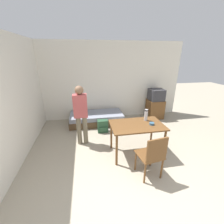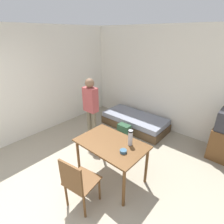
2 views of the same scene
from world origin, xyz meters
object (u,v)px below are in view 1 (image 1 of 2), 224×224
(wooden_chair, at_px, (152,155))
(person_standing, at_px, (81,112))
(thermos_flask, at_px, (146,115))
(mate_bowl, at_px, (152,124))
(dining_table, at_px, (137,128))
(backpack, at_px, (103,126))
(daybed, at_px, (97,118))
(tv, at_px, (155,104))

(wooden_chair, relative_size, person_standing, 0.59)
(thermos_flask, distance_m, mate_bowl, 0.28)
(dining_table, xyz_separation_m, backpack, (-0.65, 1.22, -0.49))
(daybed, relative_size, thermos_flask, 6.59)
(mate_bowl, bearing_deg, thermos_flask, 100.96)
(dining_table, xyz_separation_m, thermos_flask, (0.27, 0.17, 0.25))
(thermos_flask, bearing_deg, daybed, 121.39)
(daybed, bearing_deg, wooden_chair, -73.07)
(dining_table, height_order, wooden_chair, wooden_chair)
(tv, relative_size, dining_table, 0.91)
(tv, xyz_separation_m, person_standing, (-2.69, -1.34, 0.38))
(dining_table, bearing_deg, wooden_chair, -87.28)
(person_standing, bearing_deg, mate_bowl, -25.62)
(tv, height_order, thermos_flask, tv)
(wooden_chair, relative_size, backpack, 2.38)
(dining_table, distance_m, thermos_flask, 0.41)
(mate_bowl, bearing_deg, dining_table, 166.92)
(person_standing, distance_m, mate_bowl, 1.75)
(mate_bowl, height_order, backpack, mate_bowl)
(dining_table, bearing_deg, thermos_flask, 32.36)
(wooden_chair, bearing_deg, thermos_flask, 76.34)
(dining_table, distance_m, mate_bowl, 0.35)
(person_standing, bearing_deg, backpack, 41.66)
(backpack, bearing_deg, thermos_flask, -48.73)
(daybed, height_order, mate_bowl, mate_bowl)
(daybed, relative_size, wooden_chair, 1.96)
(tv, xyz_separation_m, backpack, (-2.08, -0.80, -0.33))
(dining_table, distance_m, wooden_chair, 0.81)
(thermos_flask, bearing_deg, wooden_chair, -103.66)
(daybed, distance_m, backpack, 0.69)
(person_standing, height_order, thermos_flask, person_standing)
(person_standing, distance_m, backpack, 1.08)
(mate_bowl, xyz_separation_m, backpack, (-0.97, 1.29, -0.61))
(wooden_chair, distance_m, thermos_flask, 1.07)
(tv, distance_m, dining_table, 2.48)
(dining_table, height_order, mate_bowl, mate_bowl)
(tv, bearing_deg, wooden_chair, -116.35)
(dining_table, xyz_separation_m, wooden_chair, (0.04, -0.79, -0.15))
(daybed, xyz_separation_m, person_standing, (-0.47, -1.21, 0.73))
(thermos_flask, bearing_deg, backpack, 131.27)
(person_standing, relative_size, thermos_flask, 5.68)
(daybed, distance_m, wooden_chair, 2.83)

